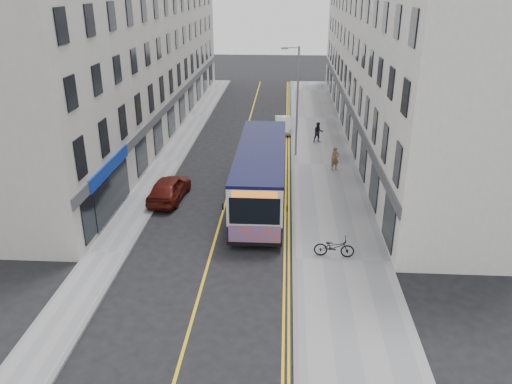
# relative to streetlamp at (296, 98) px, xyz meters

# --- Properties ---
(ground) EXTENTS (140.00, 140.00, 0.00)m
(ground) POSITION_rel_streetlamp_xyz_m (-4.17, -14.00, -4.38)
(ground) COLOR black
(ground) RESTS_ON ground
(pavement_east) EXTENTS (4.50, 64.00, 0.12)m
(pavement_east) POSITION_rel_streetlamp_xyz_m (2.08, -2.00, -4.32)
(pavement_east) COLOR gray
(pavement_east) RESTS_ON ground
(pavement_west) EXTENTS (2.00, 64.00, 0.12)m
(pavement_west) POSITION_rel_streetlamp_xyz_m (-9.17, -2.00, -4.32)
(pavement_west) COLOR gray
(pavement_west) RESTS_ON ground
(kerb_east) EXTENTS (0.18, 64.00, 0.13)m
(kerb_east) POSITION_rel_streetlamp_xyz_m (-0.17, -2.00, -4.32)
(kerb_east) COLOR slate
(kerb_east) RESTS_ON ground
(kerb_west) EXTENTS (0.18, 64.00, 0.13)m
(kerb_west) POSITION_rel_streetlamp_xyz_m (-8.17, -2.00, -4.32)
(kerb_west) COLOR slate
(kerb_west) RESTS_ON ground
(road_centre_line) EXTENTS (0.12, 64.00, 0.01)m
(road_centre_line) POSITION_rel_streetlamp_xyz_m (-4.17, -2.00, -4.38)
(road_centre_line) COLOR yellow
(road_centre_line) RESTS_ON ground
(road_dbl_yellow_inner) EXTENTS (0.10, 64.00, 0.01)m
(road_dbl_yellow_inner) POSITION_rel_streetlamp_xyz_m (-0.62, -2.00, -4.38)
(road_dbl_yellow_inner) COLOR yellow
(road_dbl_yellow_inner) RESTS_ON ground
(road_dbl_yellow_outer) EXTENTS (0.10, 64.00, 0.01)m
(road_dbl_yellow_outer) POSITION_rel_streetlamp_xyz_m (-0.42, -2.00, -4.38)
(road_dbl_yellow_outer) COLOR yellow
(road_dbl_yellow_outer) RESTS_ON ground
(terrace_east) EXTENTS (6.00, 46.00, 13.00)m
(terrace_east) POSITION_rel_streetlamp_xyz_m (7.33, 7.00, 2.12)
(terrace_east) COLOR white
(terrace_east) RESTS_ON ground
(terrace_west) EXTENTS (6.00, 46.00, 13.00)m
(terrace_west) POSITION_rel_streetlamp_xyz_m (-13.17, 7.00, 2.12)
(terrace_west) COLOR beige
(terrace_west) RESTS_ON ground
(streetlamp) EXTENTS (1.32, 0.18, 8.00)m
(streetlamp) POSITION_rel_streetlamp_xyz_m (0.00, 0.00, 0.00)
(streetlamp) COLOR gray
(streetlamp) RESTS_ON ground
(city_bus) EXTENTS (2.75, 11.78, 3.42)m
(city_bus) POSITION_rel_streetlamp_xyz_m (-2.08, -8.67, -2.51)
(city_bus) COLOR black
(city_bus) RESTS_ON ground
(bicycle) EXTENTS (1.93, 0.78, 0.99)m
(bicycle) POSITION_rel_streetlamp_xyz_m (1.69, -14.93, -3.77)
(bicycle) COLOR black
(bicycle) RESTS_ON pavement_east
(pedestrian_near) EXTENTS (0.68, 0.55, 1.61)m
(pedestrian_near) POSITION_rel_streetlamp_xyz_m (2.70, -3.10, -3.46)
(pedestrian_near) COLOR brown
(pedestrian_near) RESTS_ON pavement_east
(pedestrian_far) EXTENTS (0.89, 0.75, 1.62)m
(pedestrian_far) POSITION_rel_streetlamp_xyz_m (1.91, 3.37, -3.45)
(pedestrian_far) COLOR black
(pedestrian_far) RESTS_ON pavement_east
(car_white) EXTENTS (1.52, 3.88, 1.26)m
(car_white) POSITION_rel_streetlamp_xyz_m (-0.97, 6.67, -3.75)
(car_white) COLOR silver
(car_white) RESTS_ON ground
(car_maroon) EXTENTS (2.12, 4.50, 1.49)m
(car_maroon) POSITION_rel_streetlamp_xyz_m (-7.57, -8.54, -3.64)
(car_maroon) COLOR #52140D
(car_maroon) RESTS_ON ground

